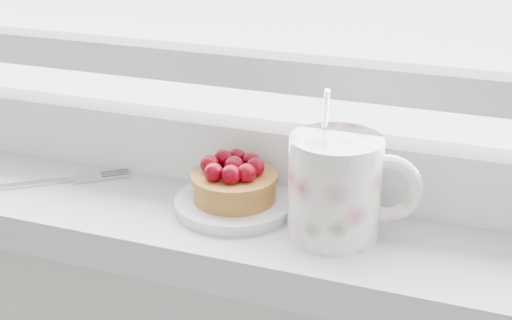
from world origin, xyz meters
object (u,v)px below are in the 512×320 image
at_px(saucer, 235,204).
at_px(fork, 42,182).
at_px(floral_mug, 338,185).
at_px(raspberry_tart, 234,181).

height_order(saucer, fork, saucer).
distance_m(floral_mug, fork, 0.34).
distance_m(raspberry_tart, floral_mug, 0.11).
relative_size(saucer, raspberry_tart, 1.40).
xyz_separation_m(saucer, raspberry_tart, (-0.00, -0.00, 0.03)).
relative_size(floral_mug, fork, 0.87).
bearing_deg(fork, raspberry_tart, 4.51).
bearing_deg(saucer, raspberry_tart, -174.42).
bearing_deg(saucer, floral_mug, -7.51).
distance_m(raspberry_tart, fork, 0.23).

